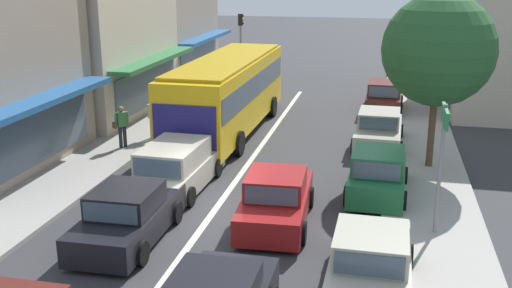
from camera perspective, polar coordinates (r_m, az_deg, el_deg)
ground_plane at (r=17.51m, az=-4.22°, el=-6.66°), size 140.00×140.00×0.00m
lane_centre_line at (r=21.12m, az=-1.17°, el=-2.47°), size 0.20×28.00×0.01m
sidewalk_left at (r=25.22m, az=-15.29°, el=0.28°), size 5.20×44.00×0.14m
kerb_right at (r=22.53m, az=15.60°, el=-1.72°), size 2.80×44.00×0.12m
shopfront_mid_block at (r=30.32m, az=-17.39°, el=10.23°), size 8.79×8.90×7.86m
shopfront_far_end at (r=38.47m, az=-10.70°, el=11.97°), size 8.20×8.82×7.98m
city_bus at (r=25.34m, az=-2.70°, el=5.15°), size 2.88×10.90×3.23m
sedan_adjacent_lane_trail at (r=15.99m, az=-12.07°, el=-6.77°), size 1.92×4.21×1.47m
sedan_queue_far_back at (r=16.70m, az=1.93°, el=-5.35°), size 2.05×4.28×1.47m
wagon_adjacent_lane_lead at (r=19.22m, az=-7.54°, el=-2.24°), size 2.04×4.55×1.58m
parked_sedan_kerb_front at (r=13.50m, az=10.81°, el=-11.26°), size 1.94×4.22×1.47m
parked_hatchback_kerb_second at (r=18.91m, az=11.52°, el=-2.87°), size 1.92×3.76×1.54m
parked_sedan_kerb_third at (r=24.19m, az=11.60°, el=1.30°), size 1.99×4.25×1.47m
parked_hatchback_kerb_rear at (r=30.07m, az=12.10°, el=4.34°), size 1.89×3.74×1.54m
traffic_light_downstreet at (r=36.29m, az=-1.47°, el=10.19°), size 0.33×0.24×4.20m
directional_road_sign at (r=15.88m, az=17.37°, el=0.39°), size 0.10×1.40×3.60m
street_tree_right at (r=21.19m, az=17.00°, el=8.55°), size 3.80×3.80×6.11m
pedestrian_with_handbag_near at (r=24.58m, az=-9.80°, el=2.62°), size 0.63×0.46×1.63m
pedestrian_browsing_midblock at (r=23.57m, az=-12.69°, el=1.85°), size 0.51×0.59×1.63m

